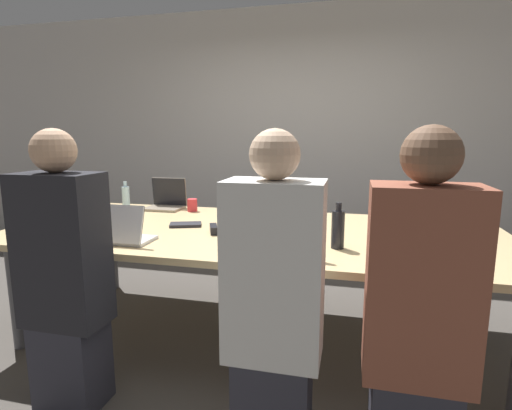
# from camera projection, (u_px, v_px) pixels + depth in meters

# --- Properties ---
(ground_plane) EXTENTS (24.00, 24.00, 0.00)m
(ground_plane) POSITION_uv_depth(u_px,v_px,m) (254.00, 334.00, 2.80)
(ground_plane) COLOR #4C4742
(curtain_wall) EXTENTS (12.00, 0.06, 2.80)m
(curtain_wall) POSITION_uv_depth(u_px,v_px,m) (299.00, 133.00, 4.63)
(curtain_wall) COLOR #BCB7B2
(curtain_wall) RESTS_ON ground_plane
(conference_table) EXTENTS (3.26, 1.43, 0.75)m
(conference_table) POSITION_uv_depth(u_px,v_px,m) (254.00, 237.00, 2.68)
(conference_table) COLOR #D6B77F
(conference_table) RESTS_ON ground_plane
(laptop_near_right) EXTENTS (0.35, 0.22, 0.22)m
(laptop_near_right) POSITION_uv_depth(u_px,v_px,m) (411.00, 254.00, 1.90)
(laptop_near_right) COLOR #333338
(laptop_near_right) RESTS_ON conference_table
(person_near_right) EXTENTS (0.40, 0.24, 1.42)m
(person_near_right) POSITION_uv_depth(u_px,v_px,m) (419.00, 319.00, 1.51)
(person_near_right) COLOR #2D2D38
(person_near_right) RESTS_ON ground_plane
(laptop_near_left) EXTENTS (0.36, 0.23, 0.23)m
(laptop_near_left) POSITION_uv_depth(u_px,v_px,m) (118.00, 232.00, 2.33)
(laptop_near_left) COLOR silver
(laptop_near_left) RESTS_ON conference_table
(person_near_left) EXTENTS (0.40, 0.24, 1.41)m
(person_near_left) POSITION_uv_depth(u_px,v_px,m) (65.00, 278.00, 1.96)
(person_near_left) COLOR #2D2D38
(person_near_left) RESTS_ON ground_plane
(laptop_far_left) EXTENTS (0.31, 0.25, 0.26)m
(laptop_far_left) POSITION_uv_depth(u_px,v_px,m) (167.00, 200.00, 3.43)
(laptop_far_left) COLOR gray
(laptop_far_left) RESTS_ON conference_table
(cup_far_left) EXTENTS (0.08, 0.08, 0.10)m
(cup_far_left) POSITION_uv_depth(u_px,v_px,m) (192.00, 205.00, 3.31)
(cup_far_left) COLOR red
(cup_far_left) RESTS_ON conference_table
(bottle_far_left) EXTENTS (0.06, 0.06, 0.25)m
(bottle_far_left) POSITION_uv_depth(u_px,v_px,m) (126.00, 198.00, 3.32)
(bottle_far_left) COLOR #ADD1E0
(bottle_far_left) RESTS_ON conference_table
(laptop_near_midright) EXTENTS (0.34, 0.27, 0.28)m
(laptop_near_midright) POSITION_uv_depth(u_px,v_px,m) (284.00, 239.00, 2.12)
(laptop_near_midright) COLOR #333338
(laptop_near_midright) RESTS_ON conference_table
(person_near_midright) EXTENTS (0.40, 0.24, 1.41)m
(person_near_midright) POSITION_uv_depth(u_px,v_px,m) (274.00, 305.00, 1.66)
(person_near_midright) COLOR #2D2D38
(person_near_midright) RESTS_ON ground_plane
(bottle_near_midright) EXTENTS (0.07, 0.07, 0.26)m
(bottle_near_midright) POSITION_uv_depth(u_px,v_px,m) (338.00, 229.00, 2.22)
(bottle_near_midright) COLOR black
(bottle_near_midright) RESTS_ON conference_table
(laptop_far_center) EXTENTS (0.31, 0.23, 0.23)m
(laptop_far_center) POSITION_uv_depth(u_px,v_px,m) (282.00, 206.00, 3.18)
(laptop_far_center) COLOR #333338
(laptop_far_center) RESTS_ON conference_table
(bottle_far_center) EXTENTS (0.07, 0.07, 0.20)m
(bottle_far_center) POSITION_uv_depth(u_px,v_px,m) (247.00, 206.00, 3.05)
(bottle_far_center) COLOR green
(bottle_far_center) RESTS_ON conference_table
(stapler) EXTENTS (0.10, 0.16, 0.05)m
(stapler) POSITION_uv_depth(u_px,v_px,m) (214.00, 229.00, 2.58)
(stapler) COLOR black
(stapler) RESTS_ON conference_table
(notebook) EXTENTS (0.24, 0.19, 0.02)m
(notebook) POSITION_uv_depth(u_px,v_px,m) (186.00, 225.00, 2.77)
(notebook) COLOR #232328
(notebook) RESTS_ON conference_table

